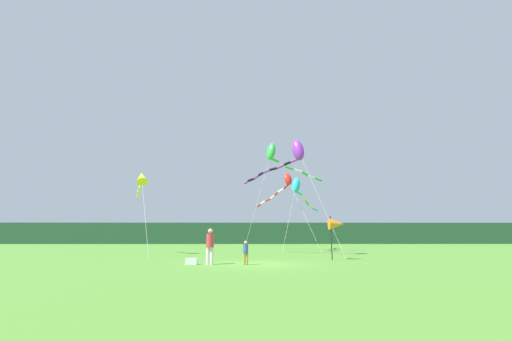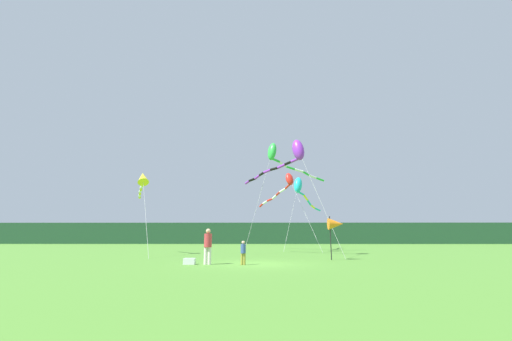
{
  "view_description": "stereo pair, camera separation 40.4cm",
  "coord_description": "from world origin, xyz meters",
  "px_view_note": "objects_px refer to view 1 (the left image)",
  "views": [
    {
      "loc": [
        -0.19,
        -16.6,
        1.36
      ],
      "look_at": [
        0.0,
        6.0,
        6.1
      ],
      "focal_mm": 22.11,
      "sensor_mm": 36.0,
      "label": 1
    },
    {
      "loc": [
        0.22,
        -16.6,
        1.36
      ],
      "look_at": [
        0.0,
        6.0,
        6.1
      ],
      "focal_mm": 22.11,
      "sensor_mm": 36.0,
      "label": 2
    }
  ],
  "objects_px": {
    "kite_cyan": "(298,188)",
    "person_child": "(246,251)",
    "person_adult": "(210,244)",
    "banner_flag_pole": "(336,224)",
    "kite_red": "(283,184)",
    "kite_yellow": "(141,179)",
    "kite_green": "(277,156)",
    "kite_purple": "(293,154)",
    "cooler_box": "(191,261)"
  },
  "relations": [
    {
      "from": "kite_yellow",
      "to": "kite_green",
      "type": "distance_m",
      "value": 11.74
    },
    {
      "from": "kite_purple",
      "to": "banner_flag_pole",
      "type": "bearing_deg",
      "value": -63.63
    },
    {
      "from": "kite_yellow",
      "to": "kite_red",
      "type": "bearing_deg",
      "value": 29.64
    },
    {
      "from": "kite_yellow",
      "to": "kite_cyan",
      "type": "xyz_separation_m",
      "value": [
        13.68,
        8.61,
        0.62
      ]
    },
    {
      "from": "banner_flag_pole",
      "to": "kite_cyan",
      "type": "distance_m",
      "value": 14.7
    },
    {
      "from": "cooler_box",
      "to": "kite_green",
      "type": "xyz_separation_m",
      "value": [
        5.19,
        11.45,
        8.35
      ]
    },
    {
      "from": "kite_red",
      "to": "person_adult",
      "type": "bearing_deg",
      "value": -108.7
    },
    {
      "from": "kite_purple",
      "to": "person_adult",
      "type": "bearing_deg",
      "value": -125.63
    },
    {
      "from": "person_adult",
      "to": "kite_cyan",
      "type": "distance_m",
      "value": 19.29
    },
    {
      "from": "kite_green",
      "to": "kite_red",
      "type": "height_order",
      "value": "kite_green"
    },
    {
      "from": "person_child",
      "to": "kite_cyan",
      "type": "distance_m",
      "value": 18.96
    },
    {
      "from": "kite_purple",
      "to": "kite_green",
      "type": "height_order",
      "value": "kite_green"
    },
    {
      "from": "cooler_box",
      "to": "kite_green",
      "type": "height_order",
      "value": "kite_green"
    },
    {
      "from": "kite_purple",
      "to": "kite_green",
      "type": "relative_size",
      "value": 0.9
    },
    {
      "from": "person_child",
      "to": "kite_yellow",
      "type": "height_order",
      "value": "kite_yellow"
    },
    {
      "from": "person_adult",
      "to": "kite_red",
      "type": "xyz_separation_m",
      "value": [
        5.19,
        15.34,
        5.55
      ]
    },
    {
      "from": "banner_flag_pole",
      "to": "kite_yellow",
      "type": "distance_m",
      "value": 15.39
    },
    {
      "from": "person_adult",
      "to": "kite_purple",
      "type": "height_order",
      "value": "kite_purple"
    },
    {
      "from": "kite_purple",
      "to": "kite_yellow",
      "type": "bearing_deg",
      "value": 173.49
    },
    {
      "from": "person_child",
      "to": "kite_green",
      "type": "height_order",
      "value": "kite_green"
    },
    {
      "from": "banner_flag_pole",
      "to": "kite_yellow",
      "type": "height_order",
      "value": "kite_yellow"
    },
    {
      "from": "kite_purple",
      "to": "person_child",
      "type": "bearing_deg",
      "value": -114.7
    },
    {
      "from": "banner_flag_pole",
      "to": "kite_red",
      "type": "xyz_separation_m",
      "value": [
        -1.98,
        12.22,
        4.45
      ]
    },
    {
      "from": "kite_purple",
      "to": "kite_cyan",
      "type": "distance_m",
      "value": 10.19
    },
    {
      "from": "person_adult",
      "to": "banner_flag_pole",
      "type": "xyz_separation_m",
      "value": [
        7.17,
        3.12,
        1.1
      ]
    },
    {
      "from": "kite_cyan",
      "to": "person_child",
      "type": "bearing_deg",
      "value": -106.59
    },
    {
      "from": "kite_green",
      "to": "kite_yellow",
      "type": "bearing_deg",
      "value": -165.01
    },
    {
      "from": "kite_green",
      "to": "kite_red",
      "type": "distance_m",
      "value": 4.41
    },
    {
      "from": "kite_yellow",
      "to": "kite_red",
      "type": "xyz_separation_m",
      "value": [
        11.94,
        6.79,
        0.73
      ]
    },
    {
      "from": "cooler_box",
      "to": "kite_red",
      "type": "bearing_deg",
      "value": 68.26
    },
    {
      "from": "person_child",
      "to": "kite_red",
      "type": "distance_m",
      "value": 16.92
    },
    {
      "from": "person_adult",
      "to": "banner_flag_pole",
      "type": "bearing_deg",
      "value": 23.5
    },
    {
      "from": "kite_green",
      "to": "kite_red",
      "type": "bearing_deg",
      "value": 76.77
    },
    {
      "from": "person_child",
      "to": "cooler_box",
      "type": "distance_m",
      "value": 2.73
    },
    {
      "from": "kite_cyan",
      "to": "kite_green",
      "type": "distance_m",
      "value": 6.58
    },
    {
      "from": "cooler_box",
      "to": "kite_yellow",
      "type": "xyz_separation_m",
      "value": [
        -5.84,
        8.5,
        5.65
      ]
    },
    {
      "from": "banner_flag_pole",
      "to": "kite_green",
      "type": "relative_size",
      "value": 0.26
    },
    {
      "from": "banner_flag_pole",
      "to": "kite_red",
      "type": "height_order",
      "value": "kite_red"
    },
    {
      "from": "kite_purple",
      "to": "kite_red",
      "type": "bearing_deg",
      "value": 89.73
    },
    {
      "from": "kite_green",
      "to": "kite_red",
      "type": "relative_size",
      "value": 1.04
    },
    {
      "from": "kite_yellow",
      "to": "kite_cyan",
      "type": "height_order",
      "value": "kite_cyan"
    },
    {
      "from": "kite_yellow",
      "to": "kite_green",
      "type": "xyz_separation_m",
      "value": [
        11.03,
        2.95,
        2.71
      ]
    },
    {
      "from": "kite_green",
      "to": "kite_purple",
      "type": "bearing_deg",
      "value": -78.67
    },
    {
      "from": "kite_purple",
      "to": "kite_yellow",
      "type": "distance_m",
      "value": 12.1
    },
    {
      "from": "person_adult",
      "to": "kite_yellow",
      "type": "relative_size",
      "value": 0.25
    },
    {
      "from": "kite_yellow",
      "to": "person_adult",
      "type": "bearing_deg",
      "value": -51.74
    },
    {
      "from": "banner_flag_pole",
      "to": "kite_green",
      "type": "bearing_deg",
      "value": 108.97
    },
    {
      "from": "person_adult",
      "to": "person_child",
      "type": "bearing_deg",
      "value": -4.83
    },
    {
      "from": "person_adult",
      "to": "kite_cyan",
      "type": "bearing_deg",
      "value": 67.99
    },
    {
      "from": "person_child",
      "to": "banner_flag_pole",
      "type": "height_order",
      "value": "banner_flag_pole"
    }
  ]
}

